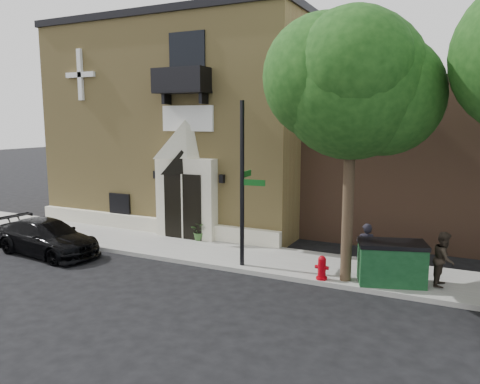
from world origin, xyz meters
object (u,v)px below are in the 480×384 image
object	(u,v)px
fire_hydrant	(322,268)
dumpster	(391,262)
black_sedan	(47,237)
street_sign	(243,184)
pedestrian_near	(366,249)
pedestrian_far	(444,259)

from	to	relation	value
fire_hydrant	dumpster	bearing A→B (deg)	16.40
black_sedan	fire_hydrant	distance (m)	9.93
street_sign	pedestrian_near	distance (m)	4.30
fire_hydrant	pedestrian_near	world-z (taller)	pedestrian_near
black_sedan	street_sign	size ratio (longest dim) A/B	0.83
pedestrian_near	fire_hydrant	bearing A→B (deg)	26.70
dumpster	pedestrian_near	distance (m)	1.00
dumpster	fire_hydrant	bearing A→B (deg)	179.10
fire_hydrant	pedestrian_near	xyz separation A→B (m)	(1.06, 1.07, 0.44)
dumpster	pedestrian_near	xyz separation A→B (m)	(-0.84, 0.51, 0.17)
pedestrian_far	pedestrian_near	bearing A→B (deg)	94.32
fire_hydrant	pedestrian_far	world-z (taller)	pedestrian_far
pedestrian_near	pedestrian_far	size ratio (longest dim) A/B	1.02
pedestrian_near	pedestrian_far	xyz separation A→B (m)	(2.20, -0.05, -0.01)
black_sedan	pedestrian_near	xyz separation A→B (m)	(10.90, 2.42, 0.31)
pedestrian_near	pedestrian_far	distance (m)	2.20
street_sign	pedestrian_near	world-z (taller)	street_sign
pedestrian_far	fire_hydrant	bearing A→B (deg)	113.05
dumpster	pedestrian_near	bearing A→B (deg)	131.29
fire_hydrant	pedestrian_far	size ratio (longest dim) A/B	0.46
street_sign	pedestrian_far	xyz separation A→B (m)	(5.97, 0.79, -1.89)
dumpster	pedestrian_far	world-z (taller)	pedestrian_far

